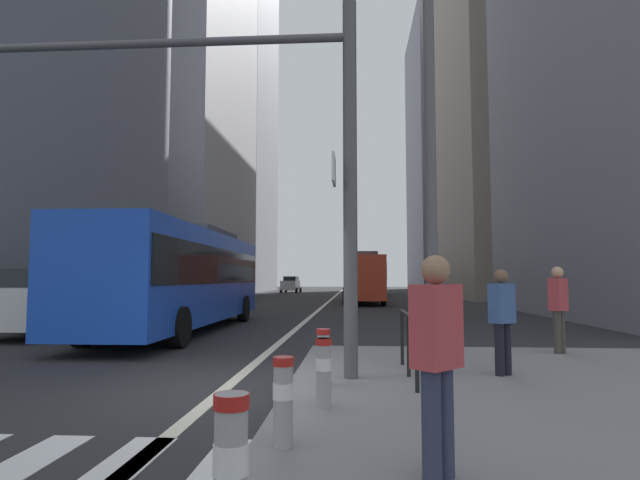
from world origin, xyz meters
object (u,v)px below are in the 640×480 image
(city_bus_red_distant, at_px, (366,277))
(bollard_right, at_px, (324,368))
(street_lamp_post, at_px, (429,80))
(car_receding_near, at_px, (368,284))
(pedestrian_far, at_px, (502,316))
(bollard_front, at_px, (231,470))
(city_bus_red_receding, at_px, (362,276))
(traffic_signal_gantry, at_px, (207,125))
(pedestrian_walking, at_px, (558,305))
(car_oncoming_mid, at_px, (291,284))
(bollard_back, at_px, (323,354))
(pedestrian_waiting, at_px, (437,353))
(bollard_left, at_px, (283,396))
(city_bus_blue_oncoming, at_px, (183,273))
(sedan_white_oncoming, at_px, (47,302))

(city_bus_red_distant, distance_m, bollard_right, 47.36)
(street_lamp_post, bearing_deg, car_receding_near, 89.83)
(pedestrian_far, bearing_deg, bollard_front, -118.03)
(city_bus_red_receding, height_order, traffic_signal_gantry, traffic_signal_gantry)
(city_bus_red_receding, bearing_deg, bollard_right, -91.58)
(city_bus_red_distant, distance_m, street_lamp_post, 44.42)
(city_bus_red_distant, xyz_separation_m, street_lamp_post, (0.29, -44.28, 3.45))
(street_lamp_post, bearing_deg, pedestrian_walking, 31.02)
(car_oncoming_mid, bearing_deg, pedestrian_walking, -76.71)
(pedestrian_walking, bearing_deg, bollard_back, -142.76)
(traffic_signal_gantry, distance_m, pedestrian_waiting, 5.81)
(street_lamp_post, relative_size, bollard_right, 9.92)
(car_receding_near, xyz_separation_m, bollard_left, (-2.19, -58.47, -0.39))
(car_receding_near, distance_m, bollard_left, 58.51)
(city_bus_red_receding, xyz_separation_m, street_lamp_post, (0.93, -26.77, 3.45))
(city_bus_red_distant, bearing_deg, city_bus_blue_oncoming, -99.97)
(street_lamp_post, height_order, pedestrian_walking, street_lamp_post)
(bollard_front, distance_m, bollard_right, 3.43)
(city_bus_red_distant, xyz_separation_m, car_oncoming_mid, (-8.83, 7.86, -0.84))
(city_bus_red_distant, relative_size, bollard_front, 11.81)
(bollard_right, height_order, pedestrian_waiting, pedestrian_waiting)
(city_bus_red_receding, bearing_deg, city_bus_red_distant, 87.92)
(car_oncoming_mid, xyz_separation_m, bollard_left, (7.10, -56.66, -0.39))
(sedan_white_oncoming, xyz_separation_m, bollard_front, (8.41, -11.80, -0.34))
(street_lamp_post, distance_m, pedestrian_waiting, 6.70)
(street_lamp_post, bearing_deg, pedestrian_waiting, -98.13)
(city_bus_blue_oncoming, distance_m, city_bus_red_receding, 20.79)
(city_bus_red_distant, bearing_deg, car_oncoming_mid, 138.34)
(sedan_white_oncoming, bearing_deg, bollard_left, -49.49)
(pedestrian_waiting, bearing_deg, city_bus_blue_oncoming, 117.03)
(car_receding_near, bearing_deg, pedestrian_far, -89.17)
(car_oncoming_mid, distance_m, pedestrian_walking, 51.85)
(car_oncoming_mid, height_order, bollard_left, car_oncoming_mid)
(car_oncoming_mid, distance_m, pedestrian_far, 53.94)
(traffic_signal_gantry, height_order, street_lamp_post, street_lamp_post)
(city_bus_blue_oncoming, height_order, city_bus_red_distant, same)
(bollard_left, xyz_separation_m, pedestrian_walking, (4.82, 6.20, 0.54))
(street_lamp_post, height_order, bollard_left, street_lamp_post)
(bollard_left, bearing_deg, traffic_signal_gantry, 117.86)
(city_bus_blue_oncoming, xyz_separation_m, city_bus_red_distant, (6.58, 37.44, -0.00))
(sedan_white_oncoming, xyz_separation_m, city_bus_red_distant, (10.15, 38.95, 0.85))
(city_bus_red_receding, relative_size, pedestrian_far, 6.94)
(car_oncoming_mid, distance_m, traffic_signal_gantry, 53.75)
(city_bus_blue_oncoming, relative_size, pedestrian_waiting, 7.06)
(street_lamp_post, bearing_deg, pedestrian_far, -41.54)
(pedestrian_far, bearing_deg, sedan_white_oncoming, 151.52)
(pedestrian_waiting, bearing_deg, traffic_signal_gantry, 127.48)
(pedestrian_waiting, relative_size, pedestrian_walking, 0.96)
(car_receding_near, bearing_deg, bollard_back, -92.04)
(bollard_left, relative_size, bollard_right, 1.00)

